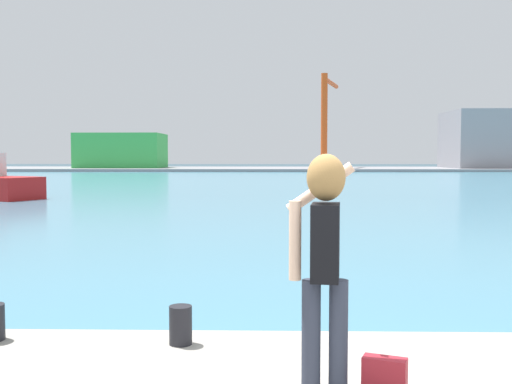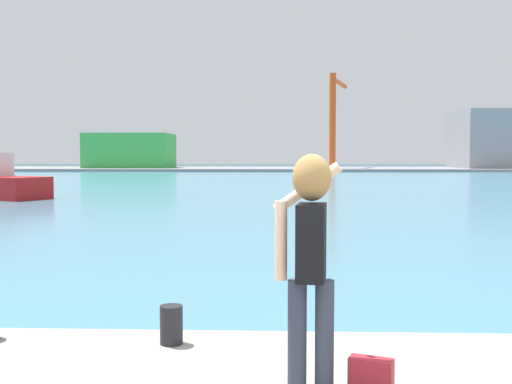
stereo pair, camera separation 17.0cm
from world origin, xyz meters
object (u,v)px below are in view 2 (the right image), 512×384
(person_photographer, at_px, (310,247))
(harbor_bollard, at_px, (171,325))
(port_crane, at_px, (334,110))
(handbag, at_px, (371,374))
(warehouse_right, at_px, (506,139))
(warehouse_left, at_px, (130,151))

(person_photographer, relative_size, harbor_bollard, 4.91)
(person_photographer, relative_size, port_crane, 0.12)
(handbag, bearing_deg, warehouse_right, 69.26)
(person_photographer, height_order, warehouse_left, warehouse_left)
(harbor_bollard, distance_m, warehouse_left, 93.26)
(warehouse_right, bearing_deg, warehouse_left, -179.47)
(warehouse_right, bearing_deg, person_photographer, -110.98)
(harbor_bollard, xyz_separation_m, port_crane, (9.44, 88.94, 8.58))
(warehouse_right, height_order, port_crane, port_crane)
(warehouse_left, bearing_deg, handbag, -74.98)
(handbag, xyz_separation_m, warehouse_left, (-24.54, 91.42, 2.34))
(harbor_bollard, xyz_separation_m, warehouse_right, (36.48, 90.93, 4.03))
(harbor_bollard, bearing_deg, warehouse_right, 68.14)
(handbag, relative_size, harbor_bollard, 0.90)
(handbag, height_order, port_crane, port_crane)
(warehouse_left, xyz_separation_m, port_crane, (32.31, -1.44, 6.29))
(harbor_bollard, relative_size, warehouse_left, 0.03)
(warehouse_right, bearing_deg, port_crane, -175.79)
(harbor_bollard, height_order, warehouse_right, warehouse_right)
(person_photographer, bearing_deg, port_crane, 2.37)
(handbag, relative_size, warehouse_right, 0.02)
(handbag, bearing_deg, warehouse_left, 105.02)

